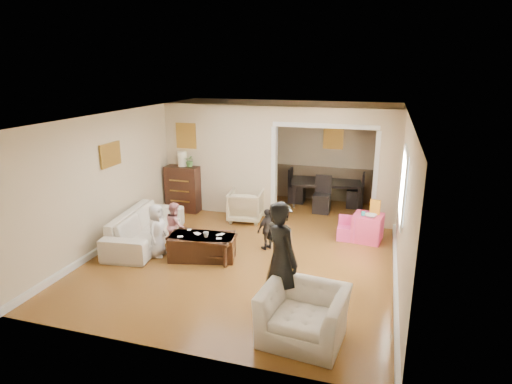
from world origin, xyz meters
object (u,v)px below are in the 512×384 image
(dresser, at_px, (184,188))
(adult_person, at_px, (281,260))
(coffee_cup, at_px, (206,235))
(cyan_cup, at_px, (363,213))
(coffee_table, at_px, (203,247))
(child_kneel_b, at_px, (175,225))
(table_lamp, at_px, (182,159))
(armchair_front, at_px, (303,315))
(dining_table, at_px, (325,193))
(child_kneel_a, at_px, (157,231))
(armchair_back, at_px, (246,206))
(child_toddler, at_px, (268,229))
(sofa, at_px, (145,227))
(play_table, at_px, (367,228))

(dresser, distance_m, adult_person, 5.14)
(coffee_cup, bearing_deg, cyan_cup, 33.11)
(coffee_table, xyz_separation_m, child_kneel_b, (-0.70, 0.30, 0.24))
(table_lamp, bearing_deg, coffee_table, -57.49)
(adult_person, bearing_deg, armchair_front, 169.59)
(dining_table, xyz_separation_m, child_kneel_a, (-2.59, -4.05, 0.19))
(armchair_back, distance_m, child_toddler, 1.71)
(armchair_back, bearing_deg, coffee_table, 79.94)
(sofa, relative_size, dining_table, 1.25)
(sofa, height_order, dining_table, sofa)
(child_kneel_a, relative_size, child_kneel_b, 1.09)
(dresser, xyz_separation_m, cyan_cup, (4.34, -0.72, 0.03))
(coffee_table, xyz_separation_m, coffee_cup, (0.10, -0.05, 0.27))
(armchair_back, distance_m, armchair_front, 4.61)
(coffee_table, distance_m, cyan_cup, 3.29)
(play_table, relative_size, child_toddler, 0.69)
(armchair_back, xyz_separation_m, dresser, (-1.68, 0.24, 0.21))
(table_lamp, relative_size, child_kneel_b, 0.39)
(cyan_cup, xyz_separation_m, child_kneel_a, (-3.64, -1.86, -0.08))
(dining_table, bearing_deg, child_kneel_b, -134.29)
(sofa, bearing_deg, table_lamp, -2.77)
(armchair_back, distance_m, play_table, 2.79)
(table_lamp, relative_size, play_table, 0.63)
(armchair_front, xyz_separation_m, child_kneel_a, (-3.11, 1.76, 0.15))
(coffee_table, height_order, child_kneel_b, child_kneel_b)
(adult_person, height_order, child_kneel_a, adult_person)
(sofa, xyz_separation_m, dining_table, (3.13, 3.55, -0.01))
(child_kneel_b, bearing_deg, play_table, -101.59)
(table_lamp, height_order, dining_table, table_lamp)
(dresser, bearing_deg, play_table, -8.64)
(sofa, relative_size, coffee_cup, 21.51)
(dresser, relative_size, cyan_cup, 14.07)
(child_kneel_a, bearing_deg, coffee_table, -83.64)
(play_table, xyz_separation_m, child_kneel_a, (-3.74, -1.91, 0.23))
(coffee_table, relative_size, coffee_cup, 11.51)
(armchair_back, distance_m, coffee_table, 2.20)
(coffee_table, xyz_separation_m, child_kneel_a, (-0.85, -0.15, 0.28))
(table_lamp, bearing_deg, dining_table, 24.09)
(armchair_back, xyz_separation_m, adult_person, (1.70, -3.62, 0.51))
(dining_table, height_order, child_toddler, child_toddler)
(sofa, distance_m, play_table, 4.51)
(armchair_front, xyz_separation_m, play_table, (0.64, 3.66, -0.07))
(cyan_cup, distance_m, child_kneel_b, 3.77)
(play_table, xyz_separation_m, cyan_cup, (-0.10, -0.05, 0.31))
(armchair_back, relative_size, child_kneel_a, 0.77)
(dining_table, relative_size, child_toddler, 2.16)
(dresser, relative_size, adult_person, 0.66)
(sofa, relative_size, child_toddler, 2.71)
(armchair_back, height_order, coffee_table, armchair_back)
(child_kneel_b, bearing_deg, armchair_back, -57.47)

